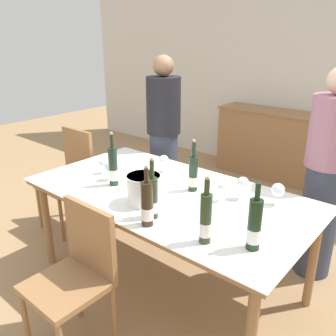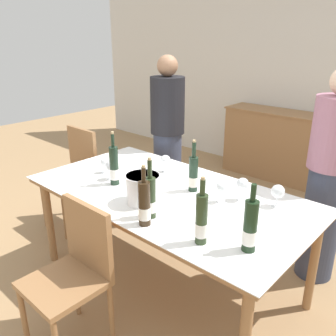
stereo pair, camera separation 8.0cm
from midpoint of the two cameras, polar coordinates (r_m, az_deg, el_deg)
The scene contains 21 objects.
ground_plane at distance 2.92m, azimuth 0.82°, elevation -17.66°, with size 12.00×12.00×0.00m, color #A37F56.
back_wall at distance 4.86m, azimuth 24.75°, elevation 13.99°, with size 8.00×0.10×2.80m.
sideboard_cabinet at distance 4.91m, azimuth 17.71°, elevation 3.52°, with size 1.44×0.46×0.89m.
dining_table at distance 2.55m, azimuth 0.91°, elevation -5.09°, with size 2.03×1.08×0.77m.
ice_bucket at distance 2.33m, azimuth -3.07°, elevation -3.23°, with size 0.23×0.23×0.19m.
wine_bottle_0 at distance 2.62m, azimuth -7.77°, elevation 0.21°, with size 0.07×0.07×0.40m.
wine_bottle_1 at distance 2.13m, azimuth -1.79°, elevation -4.84°, with size 0.07×0.07×0.38m.
wine_bottle_2 at distance 1.89m, azimuth 6.61°, elevation -8.29°, with size 0.07×0.07×0.38m.
wine_bottle_3 at distance 2.05m, azimuth -2.69°, elevation -5.90°, with size 0.07×0.07×0.37m.
wine_bottle_4 at distance 1.87m, azimuth 14.25°, elevation -9.22°, with size 0.07×0.07×0.37m.
wine_bottle_5 at distance 2.50m, azimuth 5.00°, elevation -1.00°, with size 0.07×0.07×0.38m.
wine_glass_0 at distance 2.41m, azimuth 12.82°, elevation -2.60°, with size 0.08×0.08×0.16m.
wine_glass_1 at distance 2.85m, azimuth 0.40°, elevation 1.21°, with size 0.08×0.08×0.14m.
wine_glass_2 at distance 2.87m, azimuth -9.29°, elevation 0.81°, with size 0.07×0.07×0.12m.
wine_glass_3 at distance 2.72m, azimuth -8.26°, elevation 0.23°, with size 0.08×0.08×0.15m.
wine_glass_4 at distance 2.37m, azimuth 9.54°, elevation -3.13°, with size 0.07×0.07×0.14m.
wine_glass_5 at distance 2.39m, azimuth 18.13°, elevation -3.65°, with size 0.09×0.09×0.15m.
chair_near_front at distance 2.23m, azimuth -13.68°, elevation -15.23°, with size 0.42×0.42×0.90m.
chair_left_end at distance 3.59m, azimuth -14.00°, elevation -0.64°, with size 0.42×0.42×0.97m.
person_host at distance 3.52m, azimuth 0.58°, elevation 4.33°, with size 0.33×0.33×1.64m.
person_guest_left at distance 2.86m, azimuth 25.01°, elevation -1.88°, with size 0.33×0.33×1.62m.
Camera 2 is at (1.54, -1.70, 1.81)m, focal length 38.00 mm.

